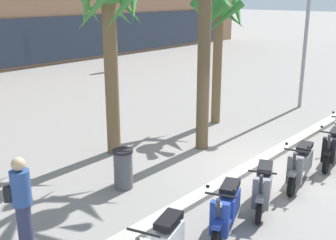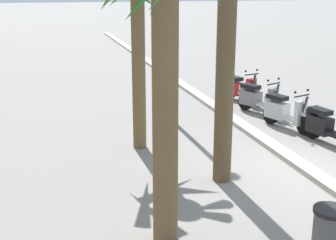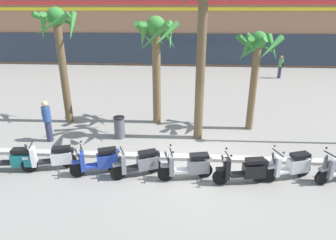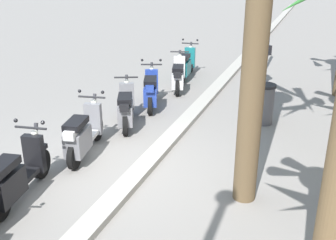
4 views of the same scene
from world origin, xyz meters
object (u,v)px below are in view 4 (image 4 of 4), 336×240
scooter_black_lead_nearest (16,176)px  crossing_sign (269,26)px  scooter_grey_gap_after_mid (126,108)px  pedestrian_window_shopping (262,57)px  scooter_grey_second_in_line (83,134)px  scooter_white_mid_front (178,76)px  scooter_blue_tail_end (151,91)px  litter_bin (264,104)px  scooter_teal_mid_centre (186,65)px

scooter_black_lead_nearest → crossing_sign: bearing=166.3°
scooter_grey_gap_after_mid → pedestrian_window_shopping: bearing=150.5°
scooter_grey_gap_after_mid → scooter_grey_second_in_line: size_ratio=0.91×
scooter_white_mid_front → scooter_black_lead_nearest: size_ratio=0.98×
scooter_grey_second_in_line → pedestrian_window_shopping: bearing=157.1°
scooter_white_mid_front → scooter_blue_tail_end: 1.69m
scooter_grey_gap_after_mid → scooter_grey_second_in_line: scooter_grey_second_in_line is taller
scooter_blue_tail_end → scooter_grey_gap_after_mid: 1.36m
scooter_blue_tail_end → litter_bin: scooter_blue_tail_end is taller
crossing_sign → scooter_grey_second_in_line: bearing=-15.7°
scooter_teal_mid_centre → scooter_blue_tail_end: size_ratio=1.13×
crossing_sign → litter_bin: crossing_sign is taller
scooter_grey_second_in_line → crossing_sign: (-8.13, 2.29, 1.04)m
scooter_white_mid_front → scooter_grey_gap_after_mid: size_ratio=1.08×
scooter_grey_second_in_line → scooter_black_lead_nearest: 1.76m
litter_bin → scooter_blue_tail_end: bearing=-90.2°
scooter_teal_mid_centre → scooter_grey_gap_after_mid: 4.34m
scooter_white_mid_front → litter_bin: scooter_white_mid_front is taller
scooter_teal_mid_centre → pedestrian_window_shopping: size_ratio=1.05×
scooter_grey_gap_after_mid → scooter_teal_mid_centre: bearing=-179.7°
scooter_grey_second_in_line → scooter_black_lead_nearest: same height
scooter_teal_mid_centre → scooter_black_lead_nearest: 7.75m
scooter_grey_gap_after_mid → scooter_grey_second_in_line: 1.66m
scooter_teal_mid_centre → scooter_grey_second_in_line: (6.00, -0.07, 0.01)m
scooter_teal_mid_centre → pedestrian_window_shopping: pedestrian_window_shopping is taller
scooter_blue_tail_end → scooter_black_lead_nearest: bearing=-3.1°
crossing_sign → scooter_white_mid_front: bearing=-30.4°
scooter_grey_second_in_line → scooter_teal_mid_centre: bearing=179.3°
scooter_blue_tail_end → crossing_sign: (-5.12, 2.16, 1.04)m
scooter_white_mid_front → crossing_sign: (-3.43, 2.01, 1.06)m
scooter_grey_gap_after_mid → scooter_grey_second_in_line: (1.66, -0.10, 0.01)m
scooter_teal_mid_centre → crossing_sign: bearing=133.9°
scooter_blue_tail_end → scooter_grey_gap_after_mid: bearing=-1.4°
scooter_grey_second_in_line → litter_bin: scooter_grey_second_in_line is taller
scooter_grey_second_in_line → pedestrian_window_shopping: (-5.87, 2.48, 0.48)m
scooter_black_lead_nearest → litter_bin: bearing=146.7°
crossing_sign → pedestrian_window_shopping: size_ratio=1.36×
scooter_grey_gap_after_mid → litter_bin: (-1.35, 2.90, 0.03)m
scooter_white_mid_front → scooter_grey_gap_after_mid: (3.05, -0.18, 0.01)m
scooter_blue_tail_end → scooter_teal_mid_centre: bearing=-178.9°
scooter_grey_gap_after_mid → pedestrian_window_shopping: (-4.21, 2.38, 0.49)m
crossing_sign → pedestrian_window_shopping: bearing=4.7°
pedestrian_window_shopping → litter_bin: pedestrian_window_shopping is taller
scooter_white_mid_front → litter_bin: 3.20m
scooter_black_lead_nearest → crossing_sign: (-9.88, 2.42, 1.05)m
crossing_sign → scooter_grey_gap_after_mid: bearing=-18.7°
scooter_blue_tail_end → litter_bin: bearing=89.8°
scooter_grey_gap_after_mid → scooter_black_lead_nearest: (3.41, -0.22, 0.00)m
scooter_teal_mid_centre → scooter_blue_tail_end: 2.98m
pedestrian_window_shopping → litter_bin: (2.86, 0.52, -0.46)m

